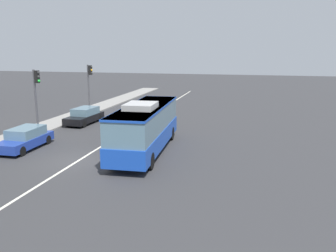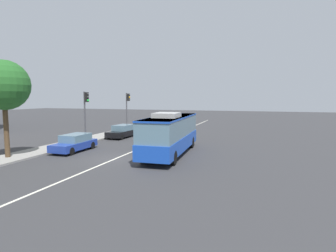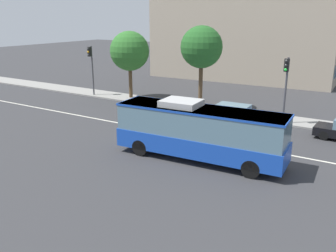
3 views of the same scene
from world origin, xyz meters
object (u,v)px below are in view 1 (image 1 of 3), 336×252
(sedan_blue, at_px, (25,138))
(traffic_light_far_corner, at_px, (90,81))
(transit_bus, at_px, (146,125))
(sedan_black, at_px, (85,116))
(traffic_light_mid_block, at_px, (37,91))

(sedan_blue, relative_size, traffic_light_far_corner, 0.87)
(transit_bus, distance_m, sedan_blue, 8.45)
(transit_bus, bearing_deg, sedan_black, 45.02)
(sedan_blue, relative_size, traffic_light_mid_block, 0.87)
(transit_bus, height_order, sedan_blue, transit_bus)
(transit_bus, height_order, traffic_light_far_corner, traffic_light_far_corner)
(transit_bus, xyz_separation_m, traffic_light_mid_block, (2.36, 9.64, 1.75))
(sedan_black, height_order, traffic_light_far_corner, traffic_light_far_corner)
(traffic_light_mid_block, bearing_deg, sedan_black, 79.49)
(sedan_blue, relative_size, sedan_black, 0.99)
(transit_bus, relative_size, sedan_blue, 2.23)
(sedan_blue, xyz_separation_m, traffic_light_far_corner, (13.04, 1.53, 2.84))
(sedan_blue, bearing_deg, traffic_light_far_corner, -174.68)
(transit_bus, height_order, sedan_black, transit_bus)
(transit_bus, bearing_deg, sedan_blue, 95.70)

